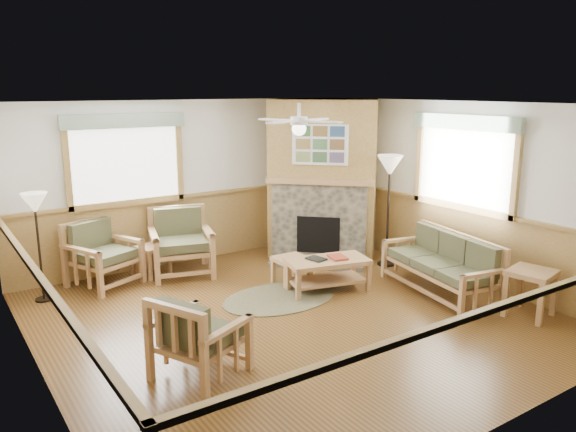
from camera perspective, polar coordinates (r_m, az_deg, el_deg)
floor at (r=7.38m, az=0.47°, el=-10.19°), size 6.00×6.00×0.01m
ceiling at (r=6.79m, az=0.51°, el=11.30°), size 6.00×6.00×0.01m
wall_back at (r=9.54m, az=-9.78°, el=3.44°), size 6.00×0.02×2.70m
wall_front at (r=4.89m, az=20.96°, el=-6.38°), size 6.00×0.02×2.70m
wall_left at (r=5.86m, az=-24.51°, el=-3.53°), size 0.02×6.00×2.70m
wall_right at (r=8.97m, az=16.51°, el=2.50°), size 0.02×6.00×2.70m
wainscot at (r=7.18m, az=0.48°, el=-6.12°), size 6.00×6.00×1.10m
fireplace at (r=9.77m, az=3.61°, el=3.83°), size 3.11×3.11×2.70m
window_back at (r=8.99m, az=-16.46°, el=10.10°), size 1.90×0.16×1.50m
window_right at (r=8.69m, az=17.87°, el=9.93°), size 0.16×1.90×1.50m
ceiling_fan at (r=7.21m, az=1.14°, el=11.08°), size 1.59×1.59×0.36m
sofa at (r=8.33m, az=15.17°, el=-4.77°), size 1.96×1.09×0.85m
armchair_back_left at (r=8.77m, az=-18.23°, el=-3.71°), size 1.12×1.12×0.96m
armchair_back_right at (r=8.96m, az=-10.81°, el=-2.68°), size 1.13×1.13×1.03m
armchair_left at (r=5.89m, az=-8.94°, el=-11.86°), size 1.03×1.03×0.88m
coffee_table at (r=8.22m, az=4.00°, el=-5.95°), size 1.28×0.86×0.47m
end_table_chairs at (r=9.05m, az=-13.56°, el=-4.44°), size 0.53×0.52×0.49m
end_table_sofa at (r=7.92m, az=23.37°, el=-7.21°), size 0.65×0.63×0.62m
footstool at (r=8.46m, az=0.37°, el=-5.58°), size 0.48×0.48×0.41m
braided_rug at (r=7.97m, az=-0.84°, el=-8.31°), size 2.21×2.21×0.01m
floor_lamp_left at (r=8.38m, az=-23.97°, el=-2.93°), size 0.40×0.40×1.53m
floor_lamp_right at (r=9.32m, az=10.14°, el=0.53°), size 0.53×0.53×1.85m
book_red at (r=8.19m, az=5.07°, el=-4.10°), size 0.29×0.34×0.03m
book_dark at (r=8.11m, az=2.88°, el=-4.28°), size 0.25×0.30×0.03m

